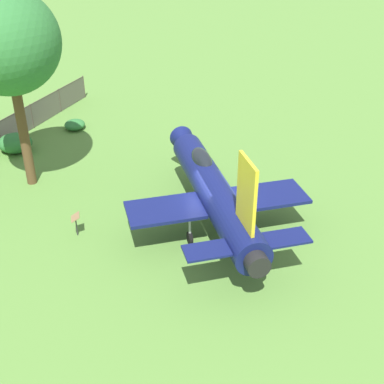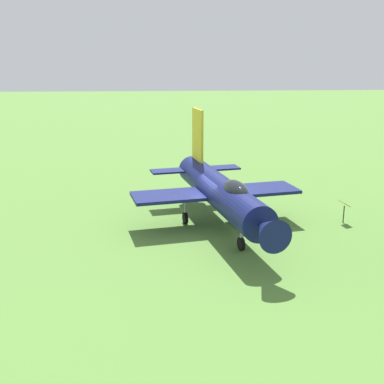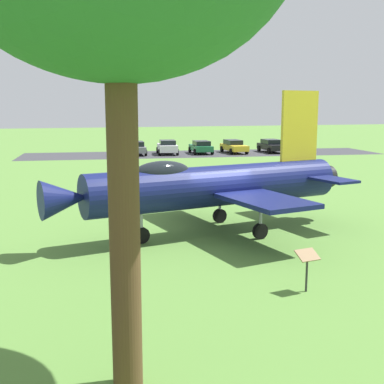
# 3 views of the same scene
# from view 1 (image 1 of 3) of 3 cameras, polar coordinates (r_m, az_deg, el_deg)

# --- Properties ---
(ground_plane) EXTENTS (200.00, 200.00, 0.00)m
(ground_plane) POSITION_cam_1_polar(r_m,az_deg,el_deg) (25.06, 2.45, -3.85)
(ground_plane) COLOR #568438
(display_jet) EXTENTS (12.37, 8.74, 5.55)m
(display_jet) POSITION_cam_1_polar(r_m,az_deg,el_deg) (24.31, 2.32, 0.37)
(display_jet) COLOR #111951
(display_jet) RESTS_ON ground_plane
(shade_tree) EXTENTS (6.06, 5.17, 10.37)m
(shade_tree) POSITION_cam_1_polar(r_m,az_deg,el_deg) (27.39, -19.82, 15.32)
(shade_tree) COLOR brown
(shade_tree) RESTS_ON ground_plane
(shrub_near_fence) EXTENTS (1.57, 1.38, 0.62)m
(shrub_near_fence) POSITION_cam_1_polar(r_m,az_deg,el_deg) (36.34, -12.88, 7.30)
(shrub_near_fence) COLOR #2D7033
(shrub_near_fence) RESTS_ON ground_plane
(shrub_by_tree) EXTENTS (1.82, 2.09, 1.19)m
(shrub_by_tree) POSITION_cam_1_polar(r_m,az_deg,el_deg) (33.86, -19.03, 5.16)
(shrub_by_tree) COLOR #2D7033
(shrub_by_tree) RESTS_ON ground_plane
(info_plaque) EXTENTS (0.66, 0.49, 1.14)m
(info_plaque) POSITION_cam_1_polar(r_m,az_deg,el_deg) (24.58, -12.78, -3.04)
(info_plaque) COLOR #333333
(info_plaque) RESTS_ON ground_plane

